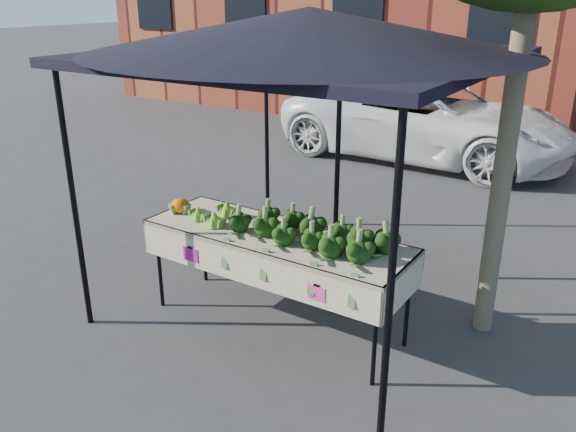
% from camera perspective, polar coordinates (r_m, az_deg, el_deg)
% --- Properties ---
extents(ground, '(90.00, 90.00, 0.00)m').
position_cam_1_polar(ground, '(5.43, 1.59, -10.56)').
color(ground, '#343437').
extents(table, '(2.41, 0.82, 0.90)m').
position_cam_1_polar(table, '(5.22, -1.19, -6.31)').
color(table, beige).
rests_on(table, ground).
extents(canopy, '(3.16, 3.16, 2.74)m').
position_cam_1_polar(canopy, '(5.32, 1.90, 4.91)').
color(canopy, black).
rests_on(canopy, ground).
extents(broccoli_heap, '(1.46, 0.56, 0.25)m').
position_cam_1_polar(broccoli_heap, '(4.84, 2.13, -1.10)').
color(broccoli_heap, black).
rests_on(broccoli_heap, table).
extents(romanesco_cluster, '(0.42, 0.46, 0.19)m').
position_cam_1_polar(romanesco_cluster, '(5.35, -7.26, 0.65)').
color(romanesco_cluster, '#80AA2F').
rests_on(romanesco_cluster, table).
extents(cauliflower_pair, '(0.19, 0.19, 0.17)m').
position_cam_1_polar(cauliflower_pair, '(5.57, -10.54, 1.19)').
color(cauliflower_pair, orange).
rests_on(cauliflower_pair, table).
extents(vehicle, '(1.49, 2.40, 5.14)m').
position_cam_1_polar(vehicle, '(10.65, 14.29, 19.01)').
color(vehicle, white).
rests_on(vehicle, ground).
extents(street_tree, '(2.41, 2.41, 4.75)m').
position_cam_1_polar(street_tree, '(4.93, 21.67, 14.11)').
color(street_tree, '#1E4C14').
rests_on(street_tree, ground).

